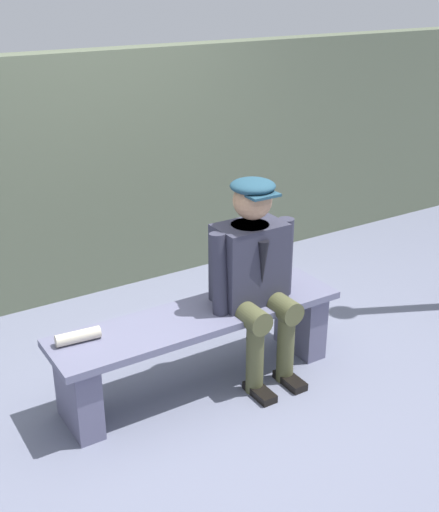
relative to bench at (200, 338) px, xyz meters
The scene contains 5 objects.
ground_plane 0.33m from the bench, ahead, with size 30.00×30.00×0.00m, color slate.
bench is the anchor object (origin of this frame).
seated_man 0.54m from the bench, behind, with size 0.59×0.56×1.29m.
rolled_magazine 0.77m from the bench, ahead, with size 0.07×0.07×0.25m, color beige.
stadium_wall 1.79m from the bench, 90.00° to the right, with size 12.00×0.24×1.88m, color #5B644E.
Camera 1 is at (1.76, 3.04, 2.41)m, focal length 46.23 mm.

